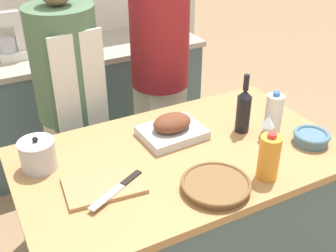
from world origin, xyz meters
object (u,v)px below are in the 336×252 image
object	(u,v)px
knife_chef	(118,188)
stand_mixer	(10,40)
juice_jug	(269,157)
roasting_pan	(172,129)
person_cook_guest	(160,67)
wine_bottle_green	(244,110)
person_cook_aproned	(70,99)
milk_jug	(274,114)
mixing_bowl	(311,137)
wine_glass_left	(268,122)
stock_pot	(38,155)
wicker_basket	(216,185)
condiment_bottle_short	(166,29)
cutting_board	(104,185)

from	to	relation	value
knife_chef	stand_mixer	xyz separation A→B (m)	(-0.11, 1.67, 0.13)
juice_jug	roasting_pan	bearing A→B (deg)	113.62
roasting_pan	person_cook_guest	bearing A→B (deg)	67.67
wine_bottle_green	person_cook_aproned	bearing A→B (deg)	131.25
juice_jug	milk_jug	bearing A→B (deg)	47.35
mixing_bowl	wine_glass_left	world-z (taller)	wine_glass_left
stock_pot	juice_jug	distance (m)	0.98
roasting_pan	person_cook_aproned	bearing A→B (deg)	116.67
person_cook_aproned	stand_mixer	bearing A→B (deg)	95.22
mixing_bowl	roasting_pan	bearing A→B (deg)	147.60
wicker_basket	juice_jug	distance (m)	0.25
mixing_bowl	wine_bottle_green	world-z (taller)	wine_bottle_green
stand_mixer	mixing_bowl	bearing A→B (deg)	-58.76
juice_jug	condiment_bottle_short	size ratio (longest dim) A/B	1.01
wicker_basket	person_cook_guest	xyz separation A→B (m)	(0.33, 1.16, 0.02)
mixing_bowl	person_cook_guest	xyz separation A→B (m)	(-0.27, 1.08, 0.01)
condiment_bottle_short	person_cook_aproned	size ratio (longest dim) A/B	0.13
milk_jug	knife_chef	size ratio (longest dim) A/B	0.79
wine_bottle_green	person_cook_aproned	distance (m)	1.01
stand_mixer	person_cook_aproned	size ratio (longest dim) A/B	0.21
wine_glass_left	condiment_bottle_short	world-z (taller)	condiment_bottle_short
wine_bottle_green	person_cook_guest	size ratio (longest dim) A/B	0.18
cutting_board	stock_pot	distance (m)	0.33
condiment_bottle_short	juice_jug	bearing A→B (deg)	-103.15
knife_chef	cutting_board	bearing A→B (deg)	123.13
milk_jug	person_cook_aproned	world-z (taller)	person_cook_aproned
wicker_basket	person_cook_aproned	size ratio (longest dim) A/B	0.18
mixing_bowl	stand_mixer	xyz separation A→B (m)	(-1.06, 1.75, 0.11)
cutting_board	stand_mixer	size ratio (longest dim) A/B	1.02
stock_pot	condiment_bottle_short	distance (m)	1.71
roasting_pan	milk_jug	bearing A→B (deg)	-21.91
roasting_pan	knife_chef	size ratio (longest dim) A/B	1.13
wicker_basket	knife_chef	distance (m)	0.39
stock_pot	cutting_board	bearing A→B (deg)	-51.66
wine_bottle_green	wine_glass_left	size ratio (longest dim) A/B	2.26
stand_mixer	condiment_bottle_short	size ratio (longest dim) A/B	1.56
roasting_pan	person_cook_guest	world-z (taller)	person_cook_guest
mixing_bowl	person_cook_aproned	xyz separation A→B (m)	(-0.88, 1.00, -0.04)
wine_bottle_green	wicker_basket	bearing A→B (deg)	-138.45
stand_mixer	knife_chef	bearing A→B (deg)	-86.16
person_cook_aproned	person_cook_guest	size ratio (longest dim) A/B	0.95
stock_pot	knife_chef	xyz separation A→B (m)	(0.24, -0.32, -0.05)
roasting_pan	wine_bottle_green	xyz separation A→B (m)	(0.34, -0.11, 0.07)
person_cook_aproned	condiment_bottle_short	bearing A→B (deg)	24.32
stock_pot	wine_bottle_green	bearing A→B (deg)	-9.00
mixing_bowl	knife_chef	distance (m)	0.96
wicker_basket	condiment_bottle_short	size ratio (longest dim) A/B	1.35
mixing_bowl	juice_jug	world-z (taller)	juice_jug
condiment_bottle_short	person_cook_guest	size ratio (longest dim) A/B	0.13
roasting_pan	cutting_board	xyz separation A→B (m)	(-0.43, -0.21, -0.04)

